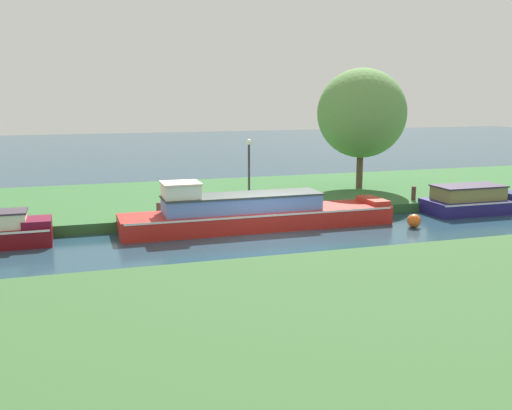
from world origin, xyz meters
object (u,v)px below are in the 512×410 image
at_px(red_barge, 252,213).
at_px(navy_cruiser, 472,201).
at_px(mooring_post_far, 159,209).
at_px(lamp_post, 249,163).
at_px(willow_tree_left, 362,113).
at_px(channel_buoy, 414,221).
at_px(mooring_post_near, 414,193).

xyz_separation_m(red_barge, navy_cruiser, (9.98, 0.00, -0.08)).
bearing_deg(mooring_post_far, lamp_post, 19.11).
distance_m(willow_tree_left, channel_buoy, 8.30).
relative_size(mooring_post_far, channel_buoy, 1.00).
distance_m(red_barge, willow_tree_left, 9.83).
distance_m(red_barge, mooring_post_near, 8.16).
bearing_deg(red_barge, navy_cruiser, 0.00).
xyz_separation_m(red_barge, willow_tree_left, (7.39, 5.44, 3.53)).
distance_m(willow_tree_left, mooring_post_far, 11.96).
bearing_deg(willow_tree_left, red_barge, -143.61).
distance_m(lamp_post, mooring_post_near, 7.54).
bearing_deg(navy_cruiser, willow_tree_left, 115.45).
bearing_deg(channel_buoy, mooring_post_near, 57.92).
distance_m(willow_tree_left, lamp_post, 7.36).
xyz_separation_m(red_barge, channel_buoy, (5.98, -1.76, -0.34)).
xyz_separation_m(lamp_post, mooring_post_near, (7.26, -1.43, -1.45)).
height_order(lamp_post, mooring_post_far, lamp_post).
bearing_deg(red_barge, channel_buoy, -16.39).
xyz_separation_m(navy_cruiser, willow_tree_left, (-2.59, 5.44, 3.61)).
bearing_deg(willow_tree_left, navy_cruiser, -64.55).
xyz_separation_m(navy_cruiser, lamp_post, (-9.22, 2.93, 1.64)).
bearing_deg(willow_tree_left, channel_buoy, -101.09).
height_order(red_barge, mooring_post_near, red_barge).
height_order(willow_tree_left, channel_buoy, willow_tree_left).
bearing_deg(willow_tree_left, lamp_post, -159.21).
xyz_separation_m(willow_tree_left, mooring_post_near, (0.63, -3.94, -3.42)).
bearing_deg(channel_buoy, willow_tree_left, 78.91).
relative_size(red_barge, navy_cruiser, 2.50).
height_order(mooring_post_far, channel_buoy, mooring_post_far).
bearing_deg(navy_cruiser, mooring_post_far, 173.57).
bearing_deg(red_barge, lamp_post, 75.44).
distance_m(navy_cruiser, willow_tree_left, 7.03).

